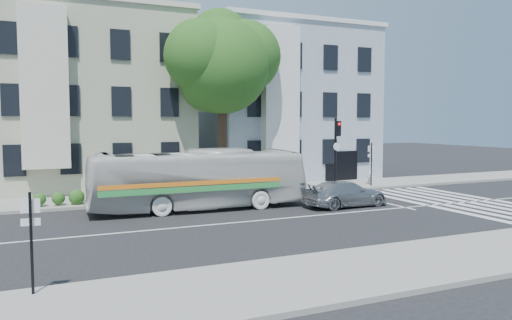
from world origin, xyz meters
TOP-DOWN VIEW (x-y plane):
  - ground at (0.00, 0.00)m, footprint 120.00×120.00m
  - sidewalk_far at (0.00, 8.00)m, footprint 80.00×4.00m
  - sidewalk_near at (0.00, -8.00)m, footprint 80.00×4.00m
  - building_left at (-7.00, 15.00)m, footprint 12.00×10.00m
  - building_right at (7.00, 15.00)m, footprint 12.00×10.00m
  - street_tree at (0.06, 8.74)m, footprint 7.30×5.90m
  - bus at (-3.00, 3.69)m, footprint 2.87×10.59m
  - sedan at (3.95, 1.47)m, footprint 2.02×4.54m
  - hedge at (-5.82, 6.80)m, footprint 8.40×3.17m
  - traffic_signal at (6.32, 5.94)m, footprint 0.47×0.54m
  - fire_hydrant at (10.38, 7.97)m, footprint 0.44×0.27m
  - near_sign_pole at (-10.39, -6.46)m, footprint 0.44×0.18m
  - far_sign_pole at (9.53, 6.80)m, footprint 0.49×0.22m

SIDE VIEW (x-z plane):
  - ground at x=0.00m, z-range 0.00..0.00m
  - sidewalk_far at x=0.00m, z-range 0.00..0.15m
  - sidewalk_near at x=0.00m, z-range 0.00..0.15m
  - hedge at x=-5.82m, z-range 0.15..0.85m
  - fire_hydrant at x=10.38m, z-range 0.16..0.92m
  - sedan at x=3.95m, z-range 0.00..1.30m
  - bus at x=-3.00m, z-range 0.00..2.93m
  - near_sign_pole at x=-10.39m, z-range 0.48..2.94m
  - far_sign_pole at x=9.53m, z-range 0.50..3.26m
  - traffic_signal at x=6.32m, z-range 0.65..5.13m
  - building_left at x=-7.00m, z-range 0.00..11.00m
  - building_right at x=7.00m, z-range 0.00..11.00m
  - street_tree at x=0.06m, z-range 2.28..13.38m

